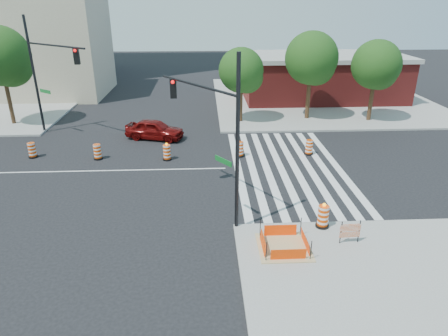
# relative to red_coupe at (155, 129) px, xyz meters

# --- Properties ---
(ground) EXTENTS (120.00, 120.00, 0.00)m
(ground) POSITION_rel_red_coupe_xyz_m (-1.96, -5.99, -0.74)
(ground) COLOR black
(ground) RESTS_ON ground
(sidewalk_ne) EXTENTS (22.00, 22.00, 0.15)m
(sidewalk_ne) POSITION_rel_red_coupe_xyz_m (16.04, 12.01, -0.67)
(sidewalk_ne) COLOR gray
(sidewalk_ne) RESTS_ON ground
(crosswalk_east) EXTENTS (6.75, 13.50, 0.01)m
(crosswalk_east) POSITION_rel_red_coupe_xyz_m (8.99, -5.99, -0.74)
(crosswalk_east) COLOR silver
(crosswalk_east) RESTS_ON ground
(lane_centerline) EXTENTS (14.00, 0.12, 0.01)m
(lane_centerline) POSITION_rel_red_coupe_xyz_m (-1.96, -5.99, -0.74)
(lane_centerline) COLOR silver
(lane_centerline) RESTS_ON ground
(excavation_pit) EXTENTS (2.20, 2.20, 0.90)m
(excavation_pit) POSITION_rel_red_coupe_xyz_m (7.04, -14.99, -0.52)
(excavation_pit) COLOR tan
(excavation_pit) RESTS_ON ground
(brick_storefront) EXTENTS (16.50, 8.50, 4.60)m
(brick_storefront) POSITION_rel_red_coupe_xyz_m (16.04, 12.01, 1.57)
(brick_storefront) COLOR maroon
(brick_storefront) RESTS_ON ground
(beige_midrise) EXTENTS (14.00, 10.00, 10.00)m
(beige_midrise) POSITION_rel_red_coupe_xyz_m (-13.96, 16.01, 4.26)
(beige_midrise) COLOR tan
(beige_midrise) RESTS_ON ground
(red_coupe) EXTENTS (4.69, 2.92, 1.49)m
(red_coupe) POSITION_rel_red_coupe_xyz_m (0.00, 0.00, 0.00)
(red_coupe) COLOR #610908
(red_coupe) RESTS_ON ground
(signal_pole_se) EXTENTS (3.56, 4.90, 7.84)m
(signal_pole_se) POSITION_rel_red_coupe_xyz_m (4.21, -11.79, 4.06)
(signal_pole_se) COLOR black
(signal_pole_se) RESTS_ON ground
(signal_pole_nw) EXTENTS (5.27, 4.11, 8.65)m
(signal_pole_nw) POSITION_rel_red_coupe_xyz_m (-7.60, 1.04, 4.55)
(signal_pole_nw) COLOR black
(signal_pole_nw) RESTS_ON ground
(pit_drum) EXTENTS (0.62, 0.62, 1.22)m
(pit_drum) POSITION_rel_red_coupe_xyz_m (9.12, -13.40, -0.09)
(pit_drum) COLOR black
(pit_drum) RESTS_ON ground
(barricade) EXTENTS (0.91, 0.10, 1.07)m
(barricade) POSITION_rel_red_coupe_xyz_m (9.91, -14.74, -0.01)
(barricade) COLOR #E14204
(barricade) RESTS_ON ground
(tree_north_b) EXTENTS (4.72, 4.72, 8.03)m
(tree_north_b) POSITION_rel_red_coupe_xyz_m (-12.24, 4.28, 4.65)
(tree_north_b) COLOR #382314
(tree_north_b) RESTS_ON ground
(tree_north_c) EXTENTS (3.73, 3.69, 6.28)m
(tree_north_c) POSITION_rel_red_coupe_xyz_m (6.91, 4.00, 3.47)
(tree_north_c) COLOR #382314
(tree_north_c) RESTS_ON ground
(tree_north_d) EXTENTS (4.40, 4.40, 7.47)m
(tree_north_d) POSITION_rel_red_coupe_xyz_m (12.82, 4.63, 4.27)
(tree_north_d) COLOR #382314
(tree_north_d) RESTS_ON ground
(tree_north_e) EXTENTS (4.03, 4.03, 6.85)m
(tree_north_e) POSITION_rel_red_coupe_xyz_m (18.03, 3.77, 3.85)
(tree_north_e) COLOR #382314
(tree_north_e) RESTS_ON ground
(median_drum_1) EXTENTS (0.60, 0.60, 1.02)m
(median_drum_1) POSITION_rel_red_coupe_xyz_m (-7.79, -3.46, -0.27)
(median_drum_1) COLOR black
(median_drum_1) RESTS_ON ground
(median_drum_2) EXTENTS (0.60, 0.60, 1.02)m
(median_drum_2) POSITION_rel_red_coupe_xyz_m (-3.34, -3.99, -0.27)
(median_drum_2) COLOR black
(median_drum_2) RESTS_ON ground
(median_drum_3) EXTENTS (0.60, 0.60, 1.18)m
(median_drum_3) POSITION_rel_red_coupe_xyz_m (1.27, -4.35, -0.26)
(median_drum_3) COLOR black
(median_drum_3) RESTS_ON ground
(median_drum_4) EXTENTS (0.60, 0.60, 1.02)m
(median_drum_4) POSITION_rel_red_coupe_xyz_m (6.12, -3.96, -0.27)
(median_drum_4) COLOR black
(median_drum_4) RESTS_ON ground
(median_drum_5) EXTENTS (0.60, 0.60, 1.02)m
(median_drum_5) POSITION_rel_red_coupe_xyz_m (10.87, -3.84, -0.27)
(median_drum_5) COLOR black
(median_drum_5) RESTS_ON ground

